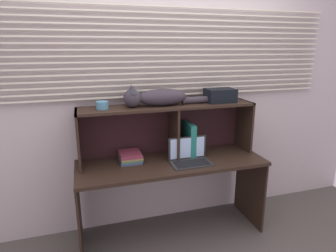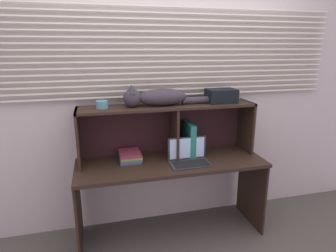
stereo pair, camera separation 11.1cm
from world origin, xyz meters
name	(u,v)px [view 1 (the left image)]	position (x,y,z in m)	size (l,w,h in m)	color
ground_plane	(180,249)	(0.00, 0.00, 0.00)	(4.40, 4.40, 0.00)	#4C4742
back_panel_with_blinds	(162,93)	(0.00, 0.55, 1.26)	(4.40, 0.08, 2.50)	#BEB2B4
desk	(172,175)	(0.00, 0.23, 0.58)	(1.62, 0.55, 0.71)	black
hutch_shelf_unit	(167,120)	(0.01, 0.39, 1.04)	(1.54, 0.30, 0.47)	black
cat	(157,97)	(-0.10, 0.35, 1.26)	(0.75, 0.17, 0.18)	#322D35
laptop	(190,157)	(0.14, 0.17, 0.76)	(0.34, 0.20, 0.21)	#282828
binder_upright	(189,139)	(0.20, 0.35, 0.86)	(0.05, 0.25, 0.30)	#1E7166
book_stack	(130,156)	(-0.34, 0.35, 0.75)	(0.19, 0.24, 0.08)	#3A4C72
small_basket	(102,105)	(-0.55, 0.35, 1.21)	(0.10, 0.10, 0.06)	teal
storage_box	(220,95)	(0.49, 0.35, 1.24)	(0.26, 0.18, 0.12)	black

